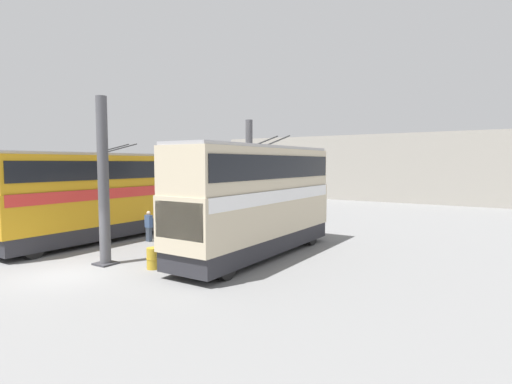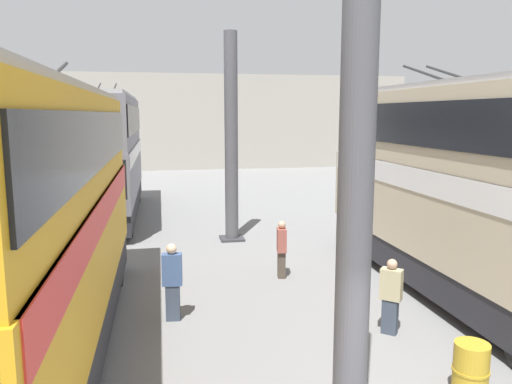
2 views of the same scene
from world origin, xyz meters
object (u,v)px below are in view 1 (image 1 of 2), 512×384
Objects in this scene: bus_left_far at (257,194)px; bus_right_mid at (235,180)px; oil_drum at (153,258)px; person_aisle_midway at (217,226)px; bus_right_near at (97,191)px; person_by_left_row at (188,239)px; person_by_right_row at (149,225)px.

bus_left_far is 1.00× the size of bus_right_mid.
bus_left_far is 5.45m from oil_drum.
oil_drum is at bearing -67.23° from person_aisle_midway.
bus_right_mid is 11.91× the size of oil_drum.
bus_right_mid is (13.09, 0.00, 0.17)m from bus_right_near.
bus_right_near is 13.09m from bus_right_mid.
oil_drum is (-15.47, -6.94, -2.51)m from bus_right_mid.
bus_left_far is at bearing 166.23° from person_by_left_row.
bus_right_near reaches higher than person_by_left_row.
person_aisle_midway is 6.39m from oil_drum.
person_aisle_midway is at bearing 63.24° from bus_left_far.
person_by_left_row is at bearing 5.29° from oil_drum.
bus_right_near is (-1.83, 9.35, -0.14)m from bus_left_far.
bus_right_mid reaches higher than person_aisle_midway.
person_aisle_midway is 1.79× the size of oil_drum.
oil_drum is at bearing 150.20° from bus_left_far.
person_aisle_midway is at bearing -149.74° from bus_right_mid.
person_aisle_midway is (3.81, -5.41, -1.96)m from bus_right_near.
bus_left_far is 3.84m from person_by_left_row.
bus_right_mid is at bearing 24.18° from oil_drum.
oil_drum is at bearing 46.44° from person_by_left_row.
bus_left_far reaches higher than person_by_left_row.
bus_left_far reaches higher than person_by_right_row.
person_by_left_row is (-0.02, -6.73, -1.97)m from bus_right_near.
person_aisle_midway is at bearing -54.82° from bus_right_near.
bus_left_far reaches higher than person_aisle_midway.
person_by_right_row is at bearing -168.17° from bus_right_mid.
bus_right_mid is 14.89m from person_by_left_row.
person_aisle_midway is at bearing -119.92° from person_by_left_row.
bus_right_mid is at bearing 17.13° from person_by_right_row.
bus_right_near is at bearing 101.04° from bus_left_far.
bus_right_near is 1.06× the size of bus_right_mid.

